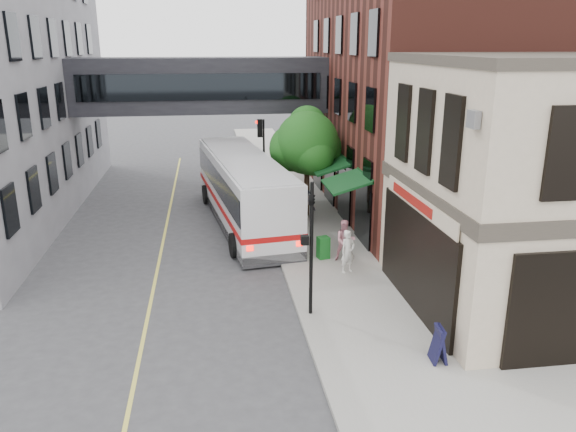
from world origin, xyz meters
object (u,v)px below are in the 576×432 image
object	(u,v)px
bus	(244,187)
pedestrian_c	(304,205)
pedestrian_a	(348,251)
newspaper_box	(323,248)
sandwich_board	(439,344)
pedestrian_b	(345,240)

from	to	relation	value
bus	pedestrian_c	size ratio (longest dim) A/B	7.38
pedestrian_a	newspaper_box	world-z (taller)	pedestrian_a
bus	pedestrian_a	distance (m)	8.15
pedestrian_a	pedestrian_c	size ratio (longest dim) A/B	0.99
pedestrian_a	sandwich_board	world-z (taller)	pedestrian_a
pedestrian_c	pedestrian_a	bearing A→B (deg)	-82.25
sandwich_board	newspaper_box	bearing A→B (deg)	105.25
newspaper_box	sandwich_board	distance (m)	8.42
pedestrian_b	pedestrian_c	bearing A→B (deg)	101.77
sandwich_board	pedestrian_a	bearing A→B (deg)	102.50
pedestrian_a	pedestrian_c	bearing A→B (deg)	72.50
bus	sandwich_board	distance (m)	14.72
newspaper_box	sandwich_board	bearing A→B (deg)	-92.63
pedestrian_c	sandwich_board	distance (m)	13.41
pedestrian_c	sandwich_board	size ratio (longest dim) A/B	1.62
pedestrian_a	pedestrian_b	world-z (taller)	pedestrian_b
pedestrian_b	sandwich_board	distance (m)	7.95
sandwich_board	pedestrian_b	bearing A→B (deg)	99.82
bus	pedestrian_b	world-z (taller)	bus
pedestrian_a	bus	bearing A→B (deg)	93.47
pedestrian_b	sandwich_board	size ratio (longest dim) A/B	1.62
bus	pedestrian_b	distance (m)	7.17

